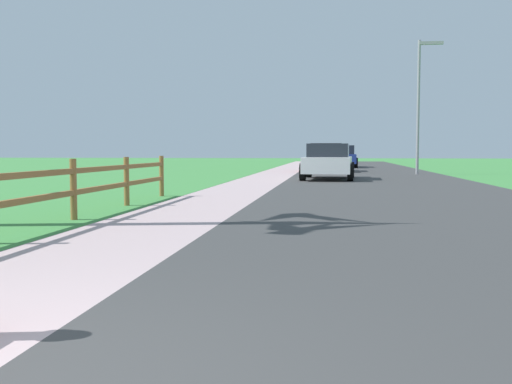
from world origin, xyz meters
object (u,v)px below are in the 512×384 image
(parked_car_red, at_px, (326,157))
(parked_car_blue, at_px, (341,156))
(street_lamp, at_px, (421,95))
(parked_suv_white, at_px, (328,161))

(parked_car_red, bearing_deg, parked_car_blue, 83.50)
(parked_car_red, relative_size, parked_car_blue, 0.93)
(street_lamp, bearing_deg, parked_car_blue, 106.94)
(parked_suv_white, relative_size, parked_car_red, 1.00)
(parked_suv_white, distance_m, parked_car_red, 8.82)
(parked_car_red, xyz_separation_m, street_lamp, (4.48, -3.41, 3.01))
(parked_car_blue, bearing_deg, street_lamp, -73.06)
(parked_car_blue, bearing_deg, parked_suv_white, -92.60)
(parked_suv_white, xyz_separation_m, parked_car_blue, (0.77, 17.03, 0.02))
(parked_car_red, distance_m, parked_car_blue, 8.27)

